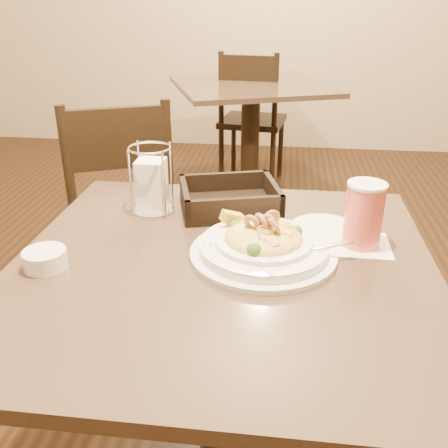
# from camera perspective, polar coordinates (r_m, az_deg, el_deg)

# --- Properties ---
(main_table) EXTENTS (0.90, 0.90, 0.75)m
(main_table) POSITION_cam_1_polar(r_m,az_deg,el_deg) (1.20, -0.12, -14.28)
(main_table) COLOR black
(main_table) RESTS_ON ground
(background_table) EXTENTS (1.16, 1.16, 0.75)m
(background_table) POSITION_cam_1_polar(r_m,az_deg,el_deg) (3.28, 3.04, 11.61)
(background_table) COLOR black
(background_table) RESTS_ON ground
(dining_chair_near) EXTENTS (0.55, 0.55, 0.93)m
(dining_chair_near) POSITION_cam_1_polar(r_m,az_deg,el_deg) (2.07, -11.73, 2.34)
(dining_chair_near) COLOR black
(dining_chair_near) RESTS_ON ground
(dining_chair_far) EXTENTS (0.47, 0.47, 0.93)m
(dining_chair_far) POSITION_cam_1_polar(r_m,az_deg,el_deg) (3.52, 3.14, 12.23)
(dining_chair_far) COLOR black
(dining_chair_far) RESTS_ON ground
(pasta_bowl) EXTENTS (0.35, 0.32, 0.10)m
(pasta_bowl) POSITION_cam_1_polar(r_m,az_deg,el_deg) (1.08, 4.50, -2.28)
(pasta_bowl) COLOR white
(pasta_bowl) RESTS_ON main_table
(drink_glass) EXTENTS (0.13, 0.13, 0.15)m
(drink_glass) POSITION_cam_1_polar(r_m,az_deg,el_deg) (1.14, 15.67, 0.94)
(drink_glass) COLOR white
(drink_glass) RESTS_ON main_table
(bread_basket) EXTENTS (0.29, 0.26, 0.07)m
(bread_basket) POSITION_cam_1_polar(r_m,az_deg,el_deg) (1.31, 0.64, 2.65)
(bread_basket) COLOR black
(bread_basket) RESTS_ON main_table
(napkin_caddy) EXTENTS (0.11, 0.11, 0.18)m
(napkin_caddy) POSITION_cam_1_polar(r_m,az_deg,el_deg) (1.30, -8.26, 4.57)
(napkin_caddy) COLOR silver
(napkin_caddy) RESTS_ON main_table
(side_plate) EXTENTS (0.16, 0.16, 0.01)m
(side_plate) POSITION_cam_1_polar(r_m,az_deg,el_deg) (1.22, 11.35, -0.56)
(side_plate) COLOR white
(side_plate) RESTS_ON main_table
(butter_ramekin) EXTENTS (0.10, 0.10, 0.04)m
(butter_ramekin) POSITION_cam_1_polar(r_m,az_deg,el_deg) (1.10, -19.77, -3.80)
(butter_ramekin) COLOR white
(butter_ramekin) RESTS_ON main_table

